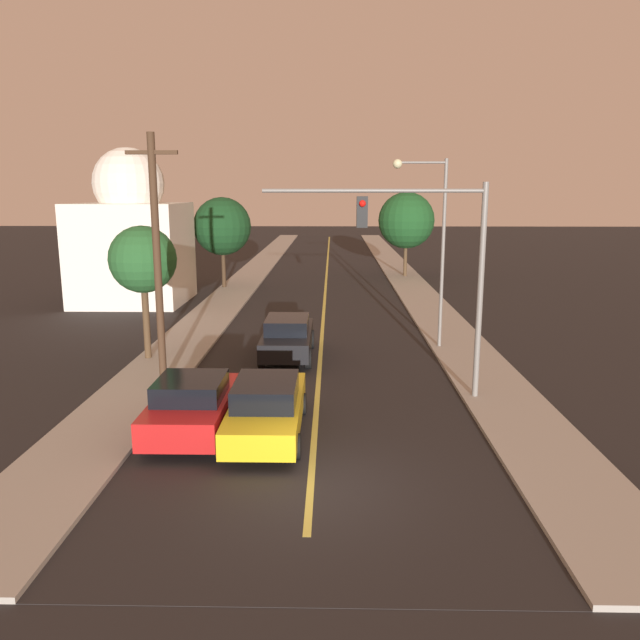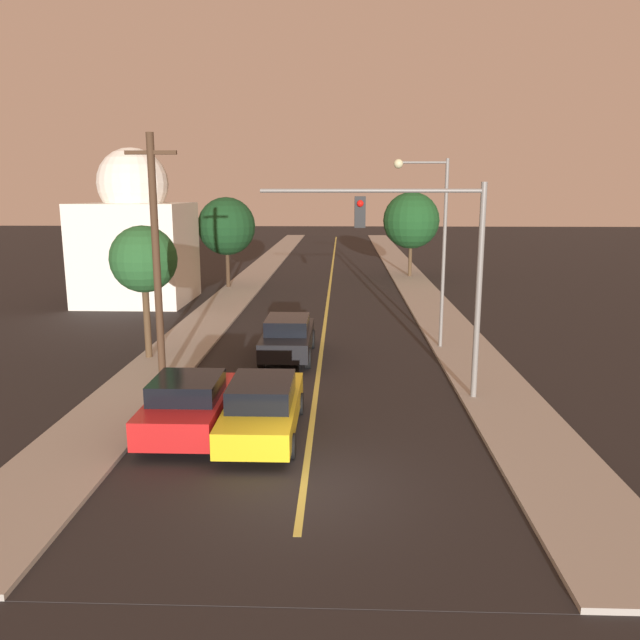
% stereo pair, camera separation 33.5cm
% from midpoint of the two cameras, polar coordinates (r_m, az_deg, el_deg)
% --- Properties ---
extents(ground_plane, '(200.00, 200.00, 0.00)m').
position_cam_midpoint_polar(ground_plane, '(14.02, -1.58, -15.05)').
color(ground_plane, black).
extents(road_surface, '(8.93, 80.00, 0.01)m').
position_cam_midpoint_polar(road_surface, '(48.91, 0.42, 4.36)').
color(road_surface, black).
rests_on(road_surface, ground).
extents(sidewalk_left, '(2.50, 80.00, 0.12)m').
position_cam_midpoint_polar(sidewalk_left, '(49.31, -6.26, 4.41)').
color(sidewalk_left, '#9E998E').
rests_on(sidewalk_left, ground).
extents(sidewalk_right, '(2.50, 80.00, 0.12)m').
position_cam_midpoint_polar(sidewalk_right, '(49.16, 7.12, 4.37)').
color(sidewalk_right, '#9E998E').
rests_on(sidewalk_right, ground).
extents(car_near_lane_front, '(1.93, 4.90, 1.53)m').
position_cam_midpoint_polar(car_near_lane_front, '(16.55, -5.47, -7.90)').
color(car_near_lane_front, gold).
rests_on(car_near_lane_front, ground).
extents(car_near_lane_second, '(1.93, 4.79, 1.61)m').
position_cam_midpoint_polar(car_near_lane_second, '(23.89, -3.38, -1.52)').
color(car_near_lane_second, black).
rests_on(car_near_lane_second, ground).
extents(car_outer_lane_front, '(2.06, 4.17, 1.56)m').
position_cam_midpoint_polar(car_outer_lane_front, '(16.93, -12.13, -7.60)').
color(car_outer_lane_front, red).
rests_on(car_outer_lane_front, ground).
extents(traffic_signal_mast, '(6.55, 0.42, 6.45)m').
position_cam_midpoint_polar(traffic_signal_mast, '(18.70, 9.40, 6.30)').
color(traffic_signal_mast, slate).
rests_on(traffic_signal_mast, ground).
extents(streetlamp_right, '(2.13, 0.36, 7.40)m').
position_cam_midpoint_polar(streetlamp_right, '(25.03, 9.75, 8.28)').
color(streetlamp_right, slate).
rests_on(streetlamp_right, ground).
extents(utility_pole_left, '(1.60, 0.24, 7.94)m').
position_cam_midpoint_polar(utility_pole_left, '(20.38, -15.13, 5.52)').
color(utility_pole_left, '#422D1E').
rests_on(utility_pole_left, ground).
extents(tree_left_near, '(2.47, 2.47, 4.96)m').
position_cam_midpoint_polar(tree_left_near, '(23.89, -16.29, 5.28)').
color(tree_left_near, '#4C3823').
rests_on(tree_left_near, ground).
extents(tree_left_far, '(3.70, 3.70, 5.79)m').
position_cam_midpoint_polar(tree_left_far, '(40.97, -9.16, 8.45)').
color(tree_left_far, '#3D2B1C').
rests_on(tree_left_far, ground).
extents(tree_right_near, '(4.08, 4.08, 6.10)m').
position_cam_midpoint_polar(tree_right_near, '(46.29, 7.69, 9.01)').
color(tree_right_near, '#4C3823').
rests_on(tree_right_near, ground).
extents(domed_building_left, '(5.86, 5.86, 8.65)m').
position_cam_midpoint_polar(domed_building_left, '(37.10, -17.08, 7.25)').
color(domed_building_left, silver).
rests_on(domed_building_left, ground).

